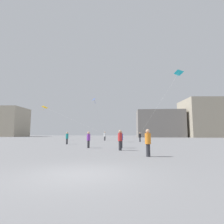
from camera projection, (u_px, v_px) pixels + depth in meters
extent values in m
plane|color=slate|center=(79.00, 174.00, 6.37)|extent=(300.00, 300.00, 0.00)
cylinder|color=#2D2D33|center=(148.00, 150.00, 11.33)|extent=(0.25, 0.25, 0.78)
cylinder|color=orange|center=(148.00, 139.00, 11.42)|extent=(0.37, 0.37, 0.67)
sphere|color=tan|center=(148.00, 131.00, 11.48)|extent=(0.25, 0.25, 0.25)
cylinder|color=#2D2D33|center=(140.00, 140.00, 32.25)|extent=(0.25, 0.25, 0.76)
cylinder|color=black|center=(140.00, 136.00, 32.34)|extent=(0.36, 0.36, 0.66)
sphere|color=tan|center=(140.00, 133.00, 32.39)|extent=(0.25, 0.25, 0.25)
cylinder|color=#2D2D33|center=(88.00, 144.00, 18.30)|extent=(0.24, 0.24, 0.74)
cylinder|color=purple|center=(89.00, 137.00, 18.38)|extent=(0.35, 0.35, 0.64)
sphere|color=tan|center=(89.00, 133.00, 18.44)|extent=(0.24, 0.24, 0.24)
cylinder|color=#2D2D33|center=(121.00, 144.00, 18.21)|extent=(0.25, 0.25, 0.76)
cylinder|color=#3351B7|center=(121.00, 137.00, 18.29)|extent=(0.37, 0.37, 0.66)
sphere|color=tan|center=(121.00, 132.00, 18.34)|extent=(0.25, 0.25, 0.25)
cylinder|color=#2D2D33|center=(67.00, 141.00, 24.51)|extent=(0.25, 0.25, 0.76)
cylinder|color=teal|center=(67.00, 136.00, 24.60)|extent=(0.36, 0.36, 0.66)
sphere|color=tan|center=(67.00, 133.00, 24.65)|extent=(0.25, 0.25, 0.25)
cylinder|color=#2D2D33|center=(120.00, 146.00, 15.58)|extent=(0.26, 0.26, 0.79)
cylinder|color=red|center=(120.00, 137.00, 15.67)|extent=(0.38, 0.38, 0.69)
sphere|color=tan|center=(120.00, 131.00, 15.72)|extent=(0.26, 0.26, 0.26)
cylinder|color=#2D2D33|center=(105.00, 139.00, 37.75)|extent=(0.28, 0.28, 0.85)
cylinder|color=white|center=(105.00, 135.00, 37.85)|extent=(0.41, 0.41, 0.74)
sphere|color=tan|center=(105.00, 132.00, 37.91)|extent=(0.28, 0.28, 0.28)
pyramid|color=#1EB2C6|center=(179.00, 73.00, 30.51)|extent=(1.30, 1.13, 0.72)
sphere|color=#1EB2C6|center=(178.00, 74.00, 30.58)|extent=(0.10, 0.10, 0.10)
sphere|color=#1EB2C6|center=(177.00, 76.00, 30.67)|extent=(0.10, 0.10, 0.10)
sphere|color=#1EB2C6|center=(177.00, 77.00, 30.77)|extent=(0.10, 0.10, 0.10)
cylinder|color=silver|center=(159.00, 104.00, 31.42)|extent=(6.43, 2.78, 10.30)
pyramid|color=yellow|center=(45.00, 107.00, 40.09)|extent=(1.29, 1.59, 0.58)
sphere|color=yellow|center=(44.00, 108.00, 40.04)|extent=(0.10, 0.10, 0.10)
sphere|color=yellow|center=(43.00, 109.00, 39.98)|extent=(0.10, 0.10, 0.10)
sphere|color=yellow|center=(43.00, 110.00, 39.92)|extent=(0.10, 0.10, 0.10)
cylinder|color=silver|center=(74.00, 120.00, 38.98)|extent=(13.40, 0.78, 5.96)
cone|color=blue|center=(94.00, 99.00, 32.37)|extent=(1.03, 1.10, 0.64)
sphere|color=blue|center=(94.00, 100.00, 32.46)|extent=(0.10, 0.10, 0.10)
sphere|color=blue|center=(95.00, 102.00, 32.55)|extent=(0.10, 0.10, 0.10)
sphere|color=blue|center=(95.00, 103.00, 32.64)|extent=(0.10, 0.10, 0.10)
cylinder|color=silver|center=(100.00, 118.00, 35.11)|extent=(1.39, 6.38, 6.25)
cube|color=#A39984|center=(9.00, 122.00, 90.27)|extent=(15.01, 15.72, 14.37)
cube|color=gray|center=(160.00, 124.00, 75.87)|extent=(18.91, 11.09, 11.08)
cube|color=#A39984|center=(203.00, 118.00, 75.17)|extent=(16.75, 16.62, 15.41)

